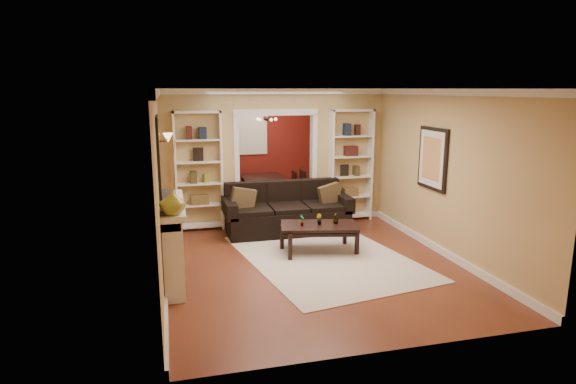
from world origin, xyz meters
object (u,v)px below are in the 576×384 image
object	(u,v)px
bookshelf_left	(199,172)
dining_table	(267,192)
bookshelf_right	(350,165)
fireplace	(174,242)
coffee_table	(319,238)
sofa	(287,208)

from	to	relation	value
bookshelf_left	dining_table	size ratio (longest dim) A/B	1.29
bookshelf_right	fireplace	distance (m)	4.47
coffee_table	bookshelf_right	distance (m)	2.42
bookshelf_left	dining_table	world-z (taller)	bookshelf_left
bookshelf_left	coffee_table	bearing A→B (deg)	-45.22
coffee_table	fireplace	xyz separation A→B (m)	(-2.37, -0.68, 0.34)
bookshelf_right	bookshelf_left	bearing A→B (deg)	180.00
fireplace	coffee_table	bearing A→B (deg)	16.09
coffee_table	dining_table	distance (m)	3.53
bookshelf_left	dining_table	xyz separation A→B (m)	(1.68, 1.68, -0.84)
bookshelf_left	bookshelf_right	xyz separation A→B (m)	(3.10, 0.00, 0.00)
sofa	bookshelf_right	xyz separation A→B (m)	(1.50, 0.58, 0.68)
coffee_table	bookshelf_left	world-z (taller)	bookshelf_left
bookshelf_right	coffee_table	bearing A→B (deg)	-124.49
coffee_table	dining_table	world-z (taller)	dining_table
coffee_table	bookshelf_left	bearing A→B (deg)	147.36
sofa	coffee_table	world-z (taller)	sofa
coffee_table	sofa	bearing A→B (deg)	113.02
sofa	fireplace	xyz separation A→B (m)	(-2.14, -1.95, 0.11)
coffee_table	fireplace	distance (m)	2.49
fireplace	sofa	bearing A→B (deg)	42.36
fireplace	bookshelf_right	bearing A→B (deg)	34.80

